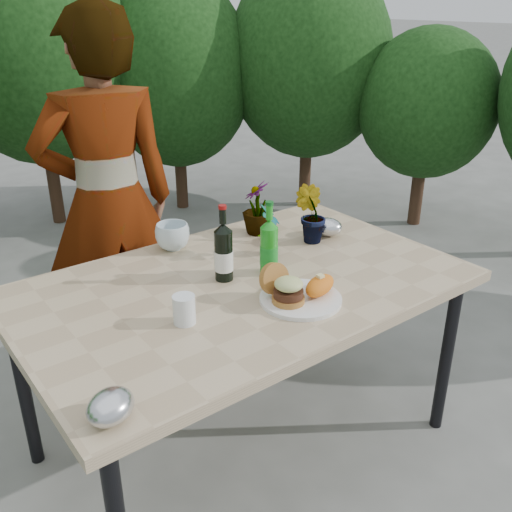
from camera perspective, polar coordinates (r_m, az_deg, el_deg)
ground at (r=2.50m, az=-1.17°, el=-18.02°), size 80.00×80.00×0.00m
patio_table at (r=2.10m, az=-1.33°, el=-3.94°), size 1.60×1.00×0.75m
shrub_hedge at (r=3.48m, az=-15.26°, el=14.76°), size 6.89×5.12×2.27m
dinner_plate at (r=1.94m, az=4.48°, el=-4.31°), size 0.28×0.28×0.01m
burger_stack at (r=1.90m, az=2.90°, el=-3.18°), size 0.11×0.16×0.11m
sweet_potato at (r=1.95m, az=6.40°, el=-2.95°), size 0.17×0.12×0.06m
grilled_veg at (r=2.01m, az=3.11°, el=-2.66°), size 0.08×0.05×0.03m
wine_bottle at (r=2.05m, az=-3.26°, el=0.32°), size 0.07×0.07×0.29m
sparkling_water at (r=2.09m, az=1.31°, el=0.86°), size 0.07×0.07×0.28m
plastic_cup at (r=1.81m, az=-7.20°, el=-5.33°), size 0.07×0.07×0.09m
seedling_left at (r=2.25m, az=1.34°, el=2.62°), size 0.13×0.13×0.21m
seedling_mid at (r=2.38m, az=5.46°, el=4.16°), size 0.15×0.16×0.24m
seedling_right at (r=2.46m, az=0.13°, el=4.84°), size 0.18×0.18×0.23m
blue_bowl at (r=2.34m, az=-8.35°, el=1.94°), size 0.18×0.18×0.11m
foil_packet_left at (r=1.47m, az=-14.35°, el=-14.37°), size 0.17×0.16×0.08m
foil_packet_right at (r=2.48m, az=7.11°, el=2.91°), size 0.16×0.17×0.08m
person at (r=2.65m, az=-14.54°, el=5.10°), size 0.69×0.53×1.70m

